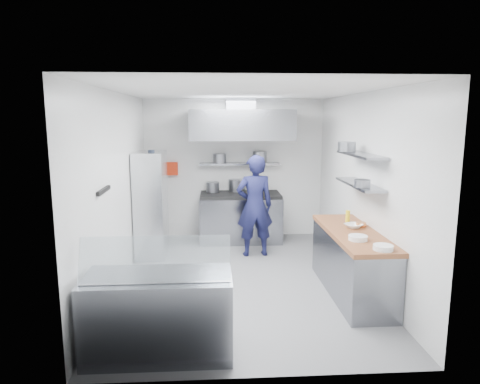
{
  "coord_description": "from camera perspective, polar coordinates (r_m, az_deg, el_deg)",
  "views": [
    {
      "loc": [
        -0.42,
        -6.17,
        2.43
      ],
      "look_at": [
        0.0,
        0.6,
        1.25
      ],
      "focal_mm": 32.0,
      "sensor_mm": 36.0,
      "label": 1
    }
  ],
  "objects": [
    {
      "name": "rack_bin_b",
      "position": [
        7.77,
        -11.73,
        1.3
      ],
      "size": [
        0.15,
        0.19,
        0.17
      ],
      "primitive_type": "cube",
      "color": "yellow",
      "rests_on": "wire_rack"
    },
    {
      "name": "floor",
      "position": [
        6.65,
        0.33,
        -11.58
      ],
      "size": [
        5.0,
        5.0,
        0.0
      ],
      "primitive_type": "plane",
      "color": "slate",
      "rests_on": "ground"
    },
    {
      "name": "red_firebox",
      "position": [
        8.71,
        -9.01,
        3.09
      ],
      "size": [
        0.22,
        0.1,
        0.26
      ],
      "primitive_type": "cube",
      "color": "red",
      "rests_on": "wall_back"
    },
    {
      "name": "display_glass",
      "position": [
        4.31,
        -11.21,
        -8.73
      ],
      "size": [
        1.47,
        0.19,
        0.42
      ],
      "primitive_type": "cube",
      "rotation": [
        -0.38,
        0.0,
        0.0
      ],
      "color": "silver",
      "rests_on": "display_case"
    },
    {
      "name": "prep_counter_top",
      "position": [
        6.09,
        14.82,
        -5.32
      ],
      "size": [
        0.65,
        2.04,
        0.06
      ],
      "primitive_type": "cube",
      "color": "brown",
      "rests_on": "prep_counter_base"
    },
    {
      "name": "over_range_shelf",
      "position": [
        8.58,
        -0.06,
        3.78
      ],
      "size": [
        1.6,
        0.3,
        0.04
      ],
      "primitive_type": "cube",
      "color": "gray",
      "rests_on": "wall_back"
    },
    {
      "name": "cooktop",
      "position": [
        8.42,
        0.04,
        -0.39
      ],
      "size": [
        1.57,
        0.78,
        0.06
      ],
      "primitive_type": "cube",
      "color": "black",
      "rests_on": "gas_range"
    },
    {
      "name": "wall_shelf_lower",
      "position": [
        6.29,
        15.61,
        1.0
      ],
      "size": [
        0.3,
        1.3,
        0.04
      ],
      "primitive_type": "cube",
      "color": "gray",
      "rests_on": "wall_right"
    },
    {
      "name": "plate_stack_a",
      "position": [
        5.33,
        18.54,
        -7.04
      ],
      "size": [
        0.23,
        0.23,
        0.06
      ],
      "primitive_type": "cylinder",
      "color": "white",
      "rests_on": "prep_counter_top"
    },
    {
      "name": "mixing_bowl",
      "position": [
        6.25,
        14.89,
        -4.38
      ],
      "size": [
        0.31,
        0.31,
        0.06
      ],
      "primitive_type": "imported",
      "rotation": [
        0.0,
        0.0,
        0.41
      ],
      "color": "white",
      "rests_on": "prep_counter_top"
    },
    {
      "name": "rack_bin_a",
      "position": [
        7.41,
        -12.09,
        -3.06
      ],
      "size": [
        0.16,
        0.2,
        0.18
      ],
      "primitive_type": "cube",
      "color": "white",
      "rests_on": "wire_rack"
    },
    {
      "name": "squeeze_bottle",
      "position": [
        6.53,
        14.17,
        -3.18
      ],
      "size": [
        0.07,
        0.07,
        0.18
      ],
      "primitive_type": "cylinder",
      "color": "yellow",
      "rests_on": "prep_counter_top"
    },
    {
      "name": "shelf_pot_a",
      "position": [
        8.56,
        -2.74,
        4.5
      ],
      "size": [
        0.26,
        0.26,
        0.18
      ],
      "primitive_type": "cylinder",
      "color": "slate",
      "rests_on": "over_range_shelf"
    },
    {
      "name": "wall_front",
      "position": [
        3.84,
        2.89,
        -5.75
      ],
      "size": [
        3.6,
        2.8,
        0.02
      ],
      "primitive_type": "cube",
      "rotation": [
        -1.57,
        0.0,
        0.0
      ],
      "color": "white",
      "rests_on": "floor"
    },
    {
      "name": "gas_range",
      "position": [
        8.52,
        0.04,
        -3.56
      ],
      "size": [
        1.6,
        0.8,
        0.9
      ],
      "primitive_type": "cube",
      "color": "gray",
      "rests_on": "floor"
    },
    {
      "name": "ceiling",
      "position": [
        6.2,
        0.35,
        13.28
      ],
      "size": [
        5.0,
        5.0,
        0.0
      ],
      "primitive_type": "plane",
      "rotation": [
        3.14,
        0.0,
        0.0
      ],
      "color": "silver",
      "rests_on": "wall_back"
    },
    {
      "name": "wall_shelf_upper",
      "position": [
        6.24,
        15.79,
        4.81
      ],
      "size": [
        0.3,
        1.3,
        0.04
      ],
      "primitive_type": "cube",
      "color": "gray",
      "rests_on": "wall_right"
    },
    {
      "name": "wire_rack",
      "position": [
        7.72,
        -11.75,
        -1.58
      ],
      "size": [
        0.5,
        0.9,
        1.85
      ],
      "primitive_type": "cube",
      "color": "silver",
      "rests_on": "floor"
    },
    {
      "name": "copper_pan",
      "position": [
        6.36,
        15.83,
        -4.17
      ],
      "size": [
        0.15,
        0.15,
        0.06
      ],
      "primitive_type": "cylinder",
      "color": "#CD743A",
      "rests_on": "prep_counter_top"
    },
    {
      "name": "hood_duct",
      "position": [
        8.34,
        0.02,
        11.59
      ],
      "size": [
        0.55,
        0.55,
        0.24
      ],
      "primitive_type": "cube",
      "color": "slate",
      "rests_on": "extractor_hood"
    },
    {
      "name": "extractor_hood",
      "position": [
        8.11,
        0.12,
        8.95
      ],
      "size": [
        1.9,
        1.15,
        0.55
      ],
      "primitive_type": "cube",
      "color": "gray",
      "rests_on": "wall_back"
    },
    {
      "name": "stock_pot_mid",
      "position": [
        8.68,
        -0.4,
        0.92
      ],
      "size": [
        0.34,
        0.34,
        0.24
      ],
      "primitive_type": "cylinder",
      "color": "slate",
      "rests_on": "cooktop"
    },
    {
      "name": "wall_left",
      "position": [
        6.41,
        -15.93,
        0.23
      ],
      "size": [
        2.8,
        5.0,
        0.02
      ],
      "primitive_type": "cube",
      "rotation": [
        1.57,
        0.0,
        1.57
      ],
      "color": "white",
      "rests_on": "floor"
    },
    {
      "name": "rack_jar",
      "position": [
        7.48,
        -11.73,
        4.83
      ],
      "size": [
        0.11,
        0.11,
        0.18
      ],
      "primitive_type": "cylinder",
      "color": "black",
      "rests_on": "wire_rack"
    },
    {
      "name": "plate_stack_b",
      "position": [
        5.65,
        15.45,
        -5.91
      ],
      "size": [
        0.24,
        0.24,
        0.06
      ],
      "primitive_type": "cylinder",
      "color": "white",
      "rests_on": "prep_counter_top"
    },
    {
      "name": "shelf_pot_d",
      "position": [
        6.54,
        14.04,
        5.89
      ],
      "size": [
        0.26,
        0.26,
        0.14
      ],
      "primitive_type": "cylinder",
      "color": "slate",
      "rests_on": "wall_shelf_upper"
    },
    {
      "name": "shelf_pot_b",
      "position": [
        8.65,
        2.64,
        4.69
      ],
      "size": [
        0.28,
        0.28,
        0.22
      ],
      "primitive_type": "cylinder",
      "color": "slate",
      "rests_on": "over_range_shelf"
    },
    {
      "name": "prep_counter_base",
      "position": [
        6.22,
        14.64,
        -9.32
      ],
      "size": [
        0.62,
        2.0,
        0.84
      ],
      "primitive_type": "cube",
      "color": "gray",
      "rests_on": "floor"
    },
    {
      "name": "stock_pot_left",
      "position": [
        8.59,
        -3.66,
        0.67
      ],
      "size": [
        0.26,
        0.26,
        0.2
      ],
      "primitive_type": "cylinder",
      "color": "slate",
      "rests_on": "cooktop"
    },
    {
      "name": "wall_right",
      "position": [
        6.64,
        16.03,
        0.55
      ],
      "size": [
        2.8,
        5.0,
        0.02
      ],
      "primitive_type": "cube",
      "rotation": [
        1.57,
        0.0,
        -1.57
      ],
      "color": "white",
      "rests_on": "floor"
    },
    {
      "name": "wall_back",
      "position": [
        8.74,
        -0.78,
        3.11
      ],
      "size": [
        3.6,
        2.8,
        0.02
      ],
      "primitive_type": "cube",
      "rotation": [
        1.57,
        0.0,
        0.0
      ],
      "color": "white",
      "rests_on": "floor"
    },
    {
      "name": "display_case",
      "position": [
        4.67,
        -10.73,
        -15.79
      ],
      "size": [
        1.5,
        0.7,
        0.85
      ],
      "primitive_type": "cube",
      "color": "gray",
      "rests_on": "floor"
    },
    {
      "name": "shelf_pot_c",
      "position": [
        5.92,
        15.99,
        1.12
      ],
      "size": [
        0.21,
        0.21,
        0.1
      ],
      "primitive_type": "cylinder",
      "color": "slate",
      "rests_on": "wall_shelf_lower"
    },
    {
      "name": "knife_strip",
      "position": [
        5.51,
        -17.72,
        0.2
      ],
      "size": [
        0.04,
        0.55,
        0.05
      ],
      "primitive_type": "cube",
      "color": "black",
      "rests_on": "wall_left"
    },
    {
      "name": "chef",
      "position": [
        7.54,
        1.97,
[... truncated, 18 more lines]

